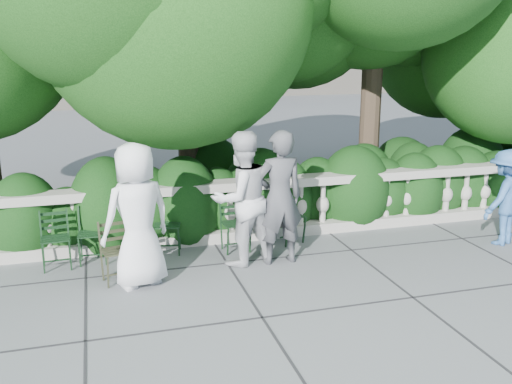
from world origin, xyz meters
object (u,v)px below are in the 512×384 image
object	(u,v)px
chair_c	(94,266)
person_businessman	(137,216)
person_woman_grey	(279,198)
chair_weathered	(122,286)
person_older_blue	(505,197)
chair_a	(58,272)
chair_e	(294,245)
chair_b	(239,254)
chair_d	(167,256)
person_casual_man	(241,199)

from	to	relation	value
chair_c	person_businessman	distance (m)	1.42
person_businessman	person_woman_grey	xyz separation A→B (m)	(2.04, 0.27, 0.02)
chair_weathered	person_older_blue	distance (m)	6.04
person_businessman	chair_a	bearing A→B (deg)	-57.12
chair_e	person_older_blue	distance (m)	3.43
chair_c	chair_e	size ratio (longest dim) A/B	1.00
person_woman_grey	person_businessman	bearing A→B (deg)	4.93
person_woman_grey	chair_b	bearing A→B (deg)	-47.40
chair_d	person_woman_grey	world-z (taller)	person_woman_grey
chair_c	chair_weathered	xyz separation A→B (m)	(0.36, -0.83, 0.00)
chair_e	person_older_blue	xyz separation A→B (m)	(3.23, -0.84, 0.77)
person_businessman	chair_d	bearing A→B (deg)	-138.71
chair_weathered	person_businessman	world-z (taller)	person_businessman
chair_d	chair_c	bearing A→B (deg)	-162.81
chair_b	chair_weathered	world-z (taller)	same
chair_c	person_woman_grey	xyz separation A→B (m)	(2.64, -0.58, 0.98)
chair_b	person_businessman	distance (m)	1.97
chair_c	chair_e	bearing A→B (deg)	4.21
chair_d	person_woman_grey	bearing A→B (deg)	-12.31
person_older_blue	chair_c	bearing A→B (deg)	-30.10
chair_b	chair_weathered	xyz separation A→B (m)	(-1.79, -0.73, 0.00)
person_woman_grey	person_older_blue	bearing A→B (deg)	174.07
chair_b	chair_d	size ratio (longest dim) A/B	1.00
chair_a	person_businessman	distance (m)	1.64
chair_c	chair_weathered	distance (m)	0.90
chair_weathered	chair_d	bearing A→B (deg)	40.77
chair_b	person_older_blue	world-z (taller)	person_older_blue
chair_c	chair_b	bearing A→B (deg)	0.84
chair_e	person_casual_man	distance (m)	1.48
chair_c	chair_weathered	world-z (taller)	same
chair_weathered	person_businessman	xyz separation A→B (m)	(0.24, -0.02, 0.96)
chair_a	chair_b	distance (m)	2.64
chair_b	chair_c	world-z (taller)	same
person_woman_grey	chair_c	bearing A→B (deg)	-14.98
person_businessman	person_woman_grey	world-z (taller)	person_woman_grey
person_casual_man	person_older_blue	xyz separation A→B (m)	(4.24, -0.35, -0.21)
person_older_blue	person_casual_man	bearing A→B (deg)	-27.66
chair_d	person_casual_man	world-z (taller)	person_casual_man
chair_c	person_woman_grey	distance (m)	2.87
chair_weathered	person_businessman	distance (m)	0.99
person_casual_man	chair_b	bearing A→B (deg)	-115.43
chair_a	person_casual_man	bearing A→B (deg)	-11.94
chair_b	chair_e	size ratio (longest dim) A/B	1.00
chair_b	person_older_blue	xyz separation A→B (m)	(4.19, -0.70, 0.77)
chair_a	chair_e	world-z (taller)	same
person_older_blue	chair_a	bearing A→B (deg)	-28.91
person_older_blue	person_woman_grey	bearing A→B (deg)	-26.29
chair_a	person_older_blue	size ratio (longest dim) A/B	0.55
chair_e	person_woman_grey	xyz separation A→B (m)	(-0.47, -0.62, 0.98)
chair_a	chair_d	xyz separation A→B (m)	(1.57, 0.19, 0.00)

